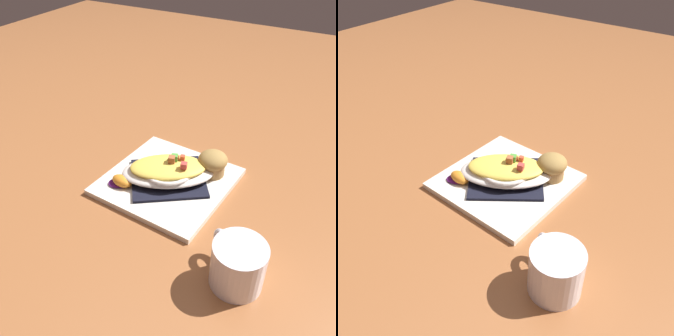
{
  "view_description": "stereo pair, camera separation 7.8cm",
  "coord_description": "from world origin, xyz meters",
  "views": [
    {
      "loc": [
        -0.31,
        0.54,
        0.51
      ],
      "look_at": [
        0.0,
        0.0,
        0.04
      ],
      "focal_mm": 39.07,
      "sensor_mm": 36.0,
      "label": 1
    },
    {
      "loc": [
        -0.37,
        0.5,
        0.51
      ],
      "look_at": [
        0.0,
        0.0,
        0.04
      ],
      "focal_mm": 39.07,
      "sensor_mm": 36.0,
      "label": 2
    }
  ],
  "objects": [
    {
      "name": "muffin",
      "position": [
        -0.07,
        -0.07,
        0.04
      ],
      "size": [
        0.06,
        0.06,
        0.06
      ],
      "color": "#A07542",
      "rests_on": "square_plate"
    },
    {
      "name": "folded_napkin",
      "position": [
        0.0,
        0.0,
        0.02
      ],
      "size": [
        0.21,
        0.21,
        0.01
      ],
      "primitive_type": "cube",
      "rotation": [
        0.0,
        0.0,
        0.61
      ],
      "color": "black",
      "rests_on": "square_plate"
    },
    {
      "name": "orange_garnish",
      "position": [
        0.08,
        0.07,
        0.02
      ],
      "size": [
        0.06,
        0.06,
        0.02
      ],
      "color": "#4E1457",
      "rests_on": "square_plate"
    },
    {
      "name": "square_plate",
      "position": [
        0.0,
        0.0,
        0.01
      ],
      "size": [
        0.27,
        0.27,
        0.01
      ],
      "primitive_type": "cube",
      "rotation": [
        0.0,
        0.0,
        -0.07
      ],
      "color": "white",
      "rests_on": "ground_plane"
    },
    {
      "name": "ground_plane",
      "position": [
        0.0,
        0.0,
        0.0
      ],
      "size": [
        2.6,
        2.6,
        0.0
      ],
      "primitive_type": "plane",
      "color": "#9A5C33"
    },
    {
      "name": "gratin_dish",
      "position": [
        -0.0,
        -0.0,
        0.04
      ],
      "size": [
        0.23,
        0.2,
        0.05
      ],
      "color": "white",
      "rests_on": "folded_napkin"
    },
    {
      "name": "coffee_mug",
      "position": [
        -0.22,
        0.17,
        0.04
      ],
      "size": [
        0.11,
        0.09,
        0.08
      ],
      "color": "white",
      "rests_on": "ground_plane"
    }
  ]
}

